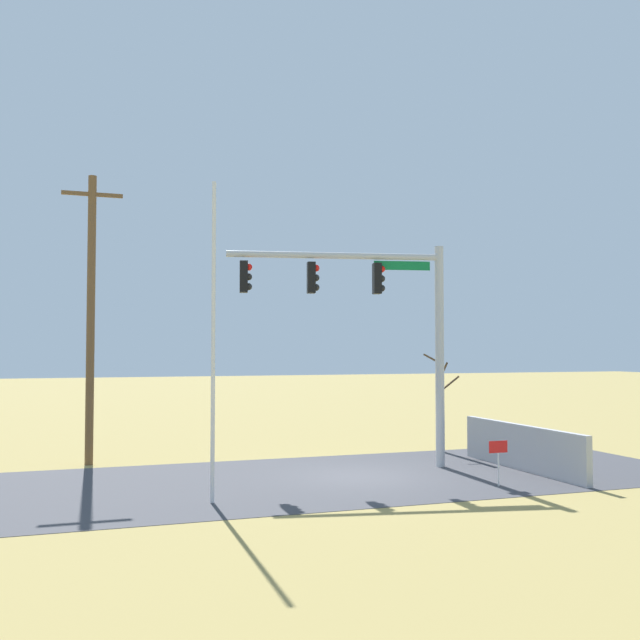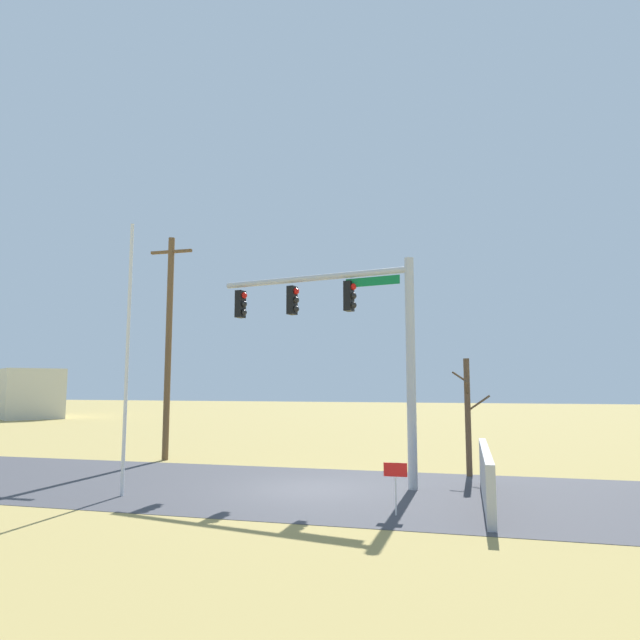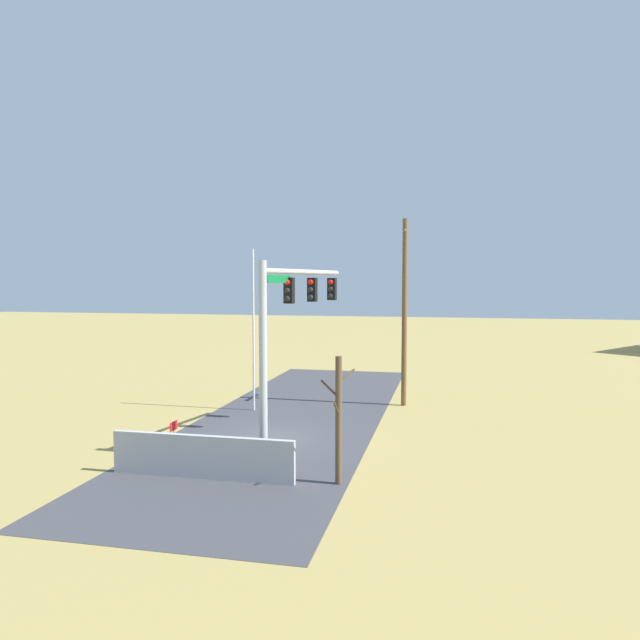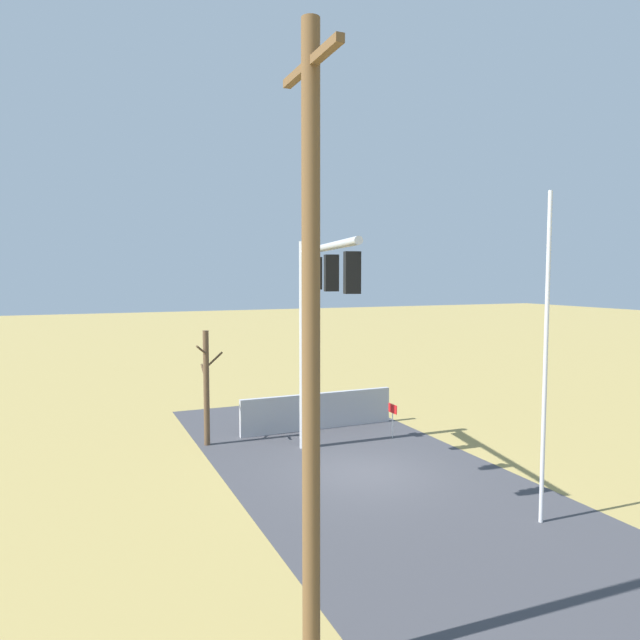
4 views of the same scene
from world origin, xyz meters
TOP-DOWN VIEW (x-y plane):
  - ground_plane at (0.00, 0.00)m, footprint 160.00×160.00m
  - road_surface at (-4.00, 0.00)m, footprint 28.00×8.00m
  - sidewalk_corner at (3.98, 0.76)m, footprint 6.00×6.00m
  - retaining_fence at (5.01, -0.63)m, footprint 0.20×6.06m
  - signal_mast at (1.05, 1.14)m, footprint 6.72×1.53m
  - flagpole at (-4.74, -2.21)m, footprint 0.10×0.10m
  - utility_pole at (-7.42, 4.75)m, footprint 1.90×0.26m
  - bare_tree at (4.61, 3.68)m, footprint 1.27×1.02m
  - open_sign at (2.88, -2.64)m, footprint 0.56×0.04m

SIDE VIEW (x-z plane):
  - ground_plane at x=0.00m, z-range 0.00..0.00m
  - sidewalk_corner at x=3.98m, z-range 0.00..0.01m
  - road_surface at x=-4.00m, z-range 0.00..0.01m
  - retaining_fence at x=5.01m, z-range 0.00..1.38m
  - open_sign at x=2.88m, z-range 0.30..1.52m
  - bare_tree at x=4.61m, z-range 0.06..4.02m
  - flagpole at x=-4.74m, z-range 0.00..7.74m
  - utility_pole at x=-7.42m, z-range 0.17..9.46m
  - signal_mast at x=1.05m, z-range 1.46..8.39m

